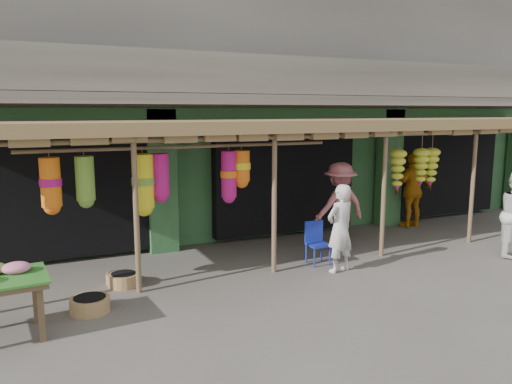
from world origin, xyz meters
name	(u,v)px	position (x,y,z in m)	size (l,w,h in m)	color
ground	(335,259)	(0.00, 0.00, 0.00)	(80.00, 80.00, 0.00)	#514C47
building	(240,96)	(0.00, 4.87, 3.37)	(16.40, 6.80, 7.00)	gray
awning	(310,130)	(-0.15, 0.80, 2.57)	(14.00, 2.70, 2.79)	brown
blue_chair	(316,240)	(-0.50, -0.06, 0.46)	(0.42, 0.42, 0.83)	#1829A2
basket_left	(124,280)	(-4.17, 0.22, 0.11)	(0.53, 0.53, 0.22)	#986C45
basket_mid	(90,305)	(-4.84, -0.70, 0.11)	(0.59, 0.59, 0.23)	#A48649
basket_right	(118,278)	(-4.24, 0.41, 0.09)	(0.41, 0.41, 0.18)	olive
person_front	(340,228)	(-0.38, -0.68, 0.82)	(0.60, 0.39, 1.65)	silver
person_vendor	(413,190)	(3.40, 1.56, 0.96)	(1.12, 0.47, 1.92)	orange
person_shopper	(340,206)	(0.50, 0.61, 0.94)	(1.22, 0.70, 1.89)	#C0656C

